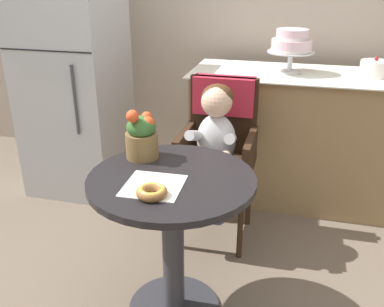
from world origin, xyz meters
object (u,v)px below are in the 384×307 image
at_px(tiered_cake_stand, 292,44).
at_px(refrigerator, 73,74).
at_px(cafe_table, 173,220).
at_px(round_layer_cake, 375,69).
at_px(donut_front, 152,192).
at_px(flower_vase, 142,135).
at_px(seated_child, 215,137).
at_px(wicker_chair, 220,133).

relative_size(tiered_cake_stand, refrigerator, 0.18).
bearing_deg(refrigerator, cafe_table, -46.33).
relative_size(round_layer_cake, refrigerator, 0.11).
bearing_deg(donut_front, cafe_table, 82.36).
bearing_deg(refrigerator, flower_vase, -47.53).
xyz_separation_m(round_layer_cake, refrigerator, (-1.98, -0.22, -0.10)).
relative_size(cafe_table, seated_child, 0.99).
distance_m(donut_front, refrigerator, 1.64).
bearing_deg(cafe_table, seated_child, 84.33).
bearing_deg(cafe_table, wicker_chair, 85.47).
height_order(donut_front, tiered_cake_stand, tiered_cake_stand).
xyz_separation_m(seated_child, tiered_cake_stand, (0.34, 0.69, 0.41)).
bearing_deg(flower_vase, wicker_chair, 67.49).
relative_size(flower_vase, tiered_cake_stand, 0.81).
distance_m(cafe_table, wicker_chair, 0.78).
height_order(tiered_cake_stand, refrigerator, refrigerator).
xyz_separation_m(donut_front, flower_vase, (-0.17, 0.34, 0.09)).
bearing_deg(seated_child, cafe_table, -95.67).
xyz_separation_m(donut_front, refrigerator, (-1.03, 1.28, 0.11)).
relative_size(donut_front, tiered_cake_stand, 0.41).
height_order(flower_vase, tiered_cake_stand, tiered_cake_stand).
bearing_deg(round_layer_cake, tiered_cake_stand, -177.41).
height_order(seated_child, round_layer_cake, round_layer_cake).
height_order(donut_front, round_layer_cake, round_layer_cake).
xyz_separation_m(seated_child, donut_front, (-0.08, -0.79, 0.06)).
bearing_deg(refrigerator, round_layer_cake, 6.46).
bearing_deg(flower_vase, seated_child, 60.84).
height_order(cafe_table, tiered_cake_stand, tiered_cake_stand).
distance_m(cafe_table, seated_child, 0.64).
bearing_deg(seated_child, wicker_chair, 90.00).
height_order(cafe_table, flower_vase, flower_vase).
xyz_separation_m(cafe_table, seated_child, (0.06, 0.61, 0.17)).
bearing_deg(tiered_cake_stand, cafe_table, -107.32).
xyz_separation_m(seated_child, flower_vase, (-0.25, -0.45, 0.15)).
height_order(donut_front, flower_vase, flower_vase).
distance_m(flower_vase, refrigerator, 1.27).
bearing_deg(round_layer_cake, refrigerator, -173.54).
bearing_deg(refrigerator, seated_child, -23.78).
bearing_deg(donut_front, round_layer_cake, 57.71).
relative_size(donut_front, flower_vase, 0.50).
bearing_deg(seated_child, flower_vase, -119.16).
bearing_deg(flower_vase, round_layer_cake, 46.16).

